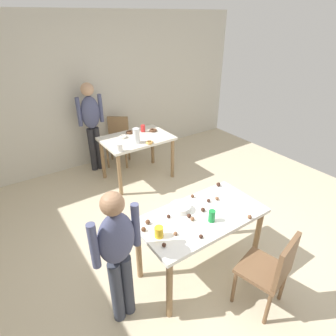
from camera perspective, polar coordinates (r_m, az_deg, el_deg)
The scene contains 33 objects.
ground_plane at distance 3.42m, azimuth 7.00°, elevation -18.93°, with size 6.40×6.40×0.00m, color beige.
wall_back at distance 5.26m, azimuth -16.28°, elevation 14.25°, with size 6.40×0.10×2.60m, color beige.
dining_table_near at distance 2.94m, azimuth 6.73°, elevation -11.04°, with size 1.30×0.68×0.75m.
dining_table_far at distance 4.68m, azimuth -6.34°, elevation 4.97°, with size 1.11×0.76×0.75m.
chair_near_table at distance 2.85m, azimuth 20.23°, elevation -18.62°, with size 0.48×0.48×0.87m.
chair_far_table at distance 5.34m, azimuth -10.08°, elevation 6.04°, with size 0.56×0.56×0.87m.
person_girl_near at distance 2.43m, azimuth -10.17°, elevation -16.12°, with size 0.45×0.23×1.38m.
person_adult_far at distance 5.01m, azimuth -15.28°, elevation 9.39°, with size 0.45×0.21×1.56m.
mixing_bowl at distance 2.90m, azimuth 2.52°, elevation -8.03°, with size 0.21×0.21×0.06m, color white.
soda_can at distance 2.77m, azimuth 8.86°, elevation -9.59°, with size 0.07×0.07×0.12m, color #198438.
fork_near at distance 3.13m, azimuth 13.45°, elevation -6.46°, with size 0.17×0.02×0.01m, color silver.
cup_near_0 at distance 2.58m, azimuth -1.85°, elevation -12.82°, with size 0.08×0.08×0.11m, color yellow.
cake_ball_0 at distance 2.62m, azimuth 1.53°, elevation -13.14°, with size 0.04×0.04×0.04m, color brown.
cake_ball_1 at distance 2.66m, azimuth -4.99°, elevation -12.25°, with size 0.04×0.04×0.04m, color brown.
cake_ball_2 at distance 2.80m, azimuth 0.11°, elevation -9.76°, with size 0.04×0.04×0.04m, color #3D2319.
cake_ball_3 at distance 3.10m, azimuth 4.99°, elevation -5.70°, with size 0.04×0.04×0.04m, color brown.
cake_ball_4 at distance 2.60m, azimuth 6.69°, elevation -13.60°, with size 0.04×0.04×0.04m, color #3D2319.
cake_ball_5 at distance 3.33m, azimuth 10.18°, elevation -3.30°, with size 0.05×0.05×0.05m, color #3D2319.
cake_ball_6 at distance 2.78m, azimuth 4.96°, elevation -10.21°, with size 0.04×0.04×0.04m, color brown.
cake_ball_7 at distance 3.09m, azimuth 9.91°, elevation -6.08°, with size 0.04×0.04×0.04m, color brown.
cake_ball_8 at distance 2.91m, azimuth 7.10°, elevation -8.38°, with size 0.04×0.04×0.04m, color #3D2319.
cake_ball_9 at distance 2.82m, azimuth 4.29°, elevation -9.63°, with size 0.04×0.04×0.04m, color #3D2319.
cake_ball_10 at distance 2.91m, azimuth 16.20°, elevation -9.47°, with size 0.04×0.04×0.04m, color brown.
cake_ball_11 at distance 3.05m, azimuth 8.22°, elevation -6.54°, with size 0.04×0.04×0.04m, color #3D2319.
cake_ball_12 at distance 2.74m, azimuth -4.13°, elevation -10.85°, with size 0.05×0.05×0.05m, color brown.
cake_ball_13 at distance 2.51m, azimuth -0.82°, elevation -15.33°, with size 0.04×0.04×0.04m, color #3D2319.
pitcher_far at distance 4.40m, azimuth -6.44°, elevation 6.53°, with size 0.11×0.11×0.24m, color white.
cup_far_0 at distance 4.85m, azimuth -5.10°, elevation 8.00°, with size 0.07×0.07×0.12m, color red.
cup_far_1 at distance 4.16m, azimuth -9.74°, elevation 4.09°, with size 0.08×0.08×0.12m, color white.
donut_far_0 at distance 4.39m, azimuth -3.80°, elevation 5.20°, with size 0.11×0.11×0.03m, color gold.
donut_far_1 at distance 4.65m, azimuth -9.07°, elevation 6.30°, with size 0.13×0.13×0.04m, color white.
donut_far_2 at distance 4.86m, azimuth -3.03°, elevation 7.64°, with size 0.13×0.13×0.04m, color brown.
donut_far_3 at distance 4.82m, azimuth -7.76°, elevation 7.20°, with size 0.13×0.13×0.04m, color brown.
Camera 1 is at (-1.62, -1.65, 2.51)m, focal length 30.08 mm.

